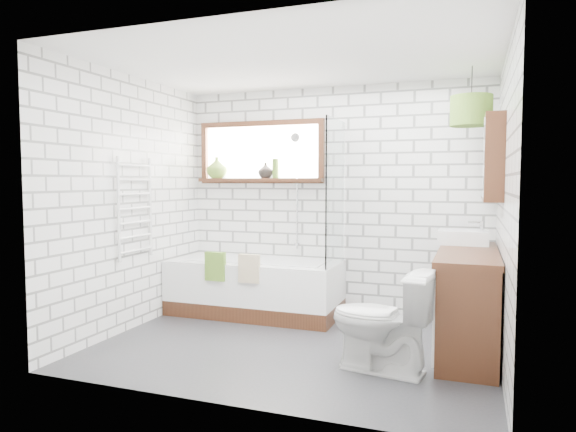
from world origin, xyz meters
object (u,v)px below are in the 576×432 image
(bathtub, at_px, (255,287))
(pendant, at_px, (471,111))
(basin, at_px, (463,237))
(vanity, at_px, (468,301))
(toilet, at_px, (381,320))

(bathtub, height_order, pendant, pendant)
(basin, height_order, pendant, pendant)
(vanity, height_order, basin, basin)
(vanity, bearing_deg, basin, 96.84)
(vanity, relative_size, toilet, 1.91)
(bathtub, distance_m, vanity, 2.28)
(basin, bearing_deg, toilet, -114.66)
(bathtub, height_order, toilet, toilet)
(basin, relative_size, toilet, 0.56)
(toilet, bearing_deg, basin, 164.82)
(basin, bearing_deg, vanity, -83.16)
(vanity, height_order, toilet, vanity)
(bathtub, bearing_deg, toilet, -37.91)
(bathtub, xyz_separation_m, pendant, (2.20, -0.16, 1.80))
(toilet, bearing_deg, pendant, 160.12)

